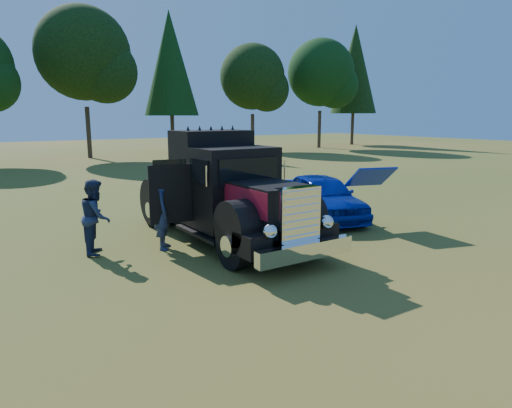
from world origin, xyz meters
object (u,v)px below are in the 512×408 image
object	(u,v)px
spectator_near	(163,211)
diamond_t_truck	(227,196)
spectator_far	(96,217)
hotrod_coupe	(322,196)

from	to	relation	value
spectator_near	diamond_t_truck	bearing A→B (deg)	-73.04
spectator_near	spectator_far	size ratio (longest dim) A/B	1.07
diamond_t_truck	spectator_near	bearing A→B (deg)	169.48
diamond_t_truck	hotrod_coupe	distance (m)	4.18
diamond_t_truck	hotrod_coupe	size ratio (longest dim) A/B	1.52
diamond_t_truck	spectator_far	distance (m)	3.39
diamond_t_truck	hotrod_coupe	xyz separation A→B (m)	(4.08, 0.73, -0.53)
hotrod_coupe	spectator_far	bearing A→B (deg)	178.98
diamond_t_truck	spectator_near	distance (m)	1.76
hotrod_coupe	spectator_near	distance (m)	5.81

